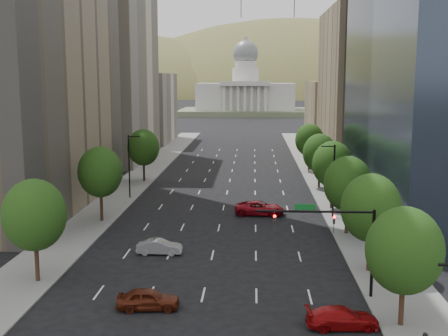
% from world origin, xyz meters
% --- Properties ---
extents(sidewalk_left, '(6.00, 200.00, 0.15)m').
position_xyz_m(sidewalk_left, '(-15.50, 60.00, 0.07)').
color(sidewalk_left, slate).
rests_on(sidewalk_left, ground).
extents(sidewalk_right, '(6.00, 200.00, 0.15)m').
position_xyz_m(sidewalk_right, '(15.50, 60.00, 0.07)').
color(sidewalk_right, slate).
rests_on(sidewalk_right, ground).
extents(midrise_cream_left, '(14.00, 30.00, 35.00)m').
position_xyz_m(midrise_cream_left, '(-25.00, 103.00, 17.50)').
color(midrise_cream_left, beige).
rests_on(midrise_cream_left, ground).
extents(filler_left, '(14.00, 26.00, 18.00)m').
position_xyz_m(filler_left, '(-25.00, 136.00, 9.00)').
color(filler_left, beige).
rests_on(filler_left, ground).
extents(parking_tan_right, '(14.00, 30.00, 30.00)m').
position_xyz_m(parking_tan_right, '(25.00, 100.00, 15.00)').
color(parking_tan_right, '#8C7759').
rests_on(parking_tan_right, ground).
extents(filler_right, '(14.00, 26.00, 16.00)m').
position_xyz_m(filler_right, '(25.00, 133.00, 8.00)').
color(filler_right, '#8C7759').
rests_on(filler_right, ground).
extents(tree_right_0, '(5.20, 5.20, 8.39)m').
position_xyz_m(tree_right_0, '(14.00, 25.00, 5.39)').
color(tree_right_0, '#382316').
rests_on(tree_right_0, ground).
extents(tree_right_1, '(5.20, 5.20, 8.75)m').
position_xyz_m(tree_right_1, '(14.00, 36.00, 5.75)').
color(tree_right_1, '#382316').
rests_on(tree_right_1, ground).
extents(tree_right_2, '(5.20, 5.20, 8.61)m').
position_xyz_m(tree_right_2, '(14.00, 48.00, 5.60)').
color(tree_right_2, '#382316').
rests_on(tree_right_2, ground).
extents(tree_right_3, '(5.20, 5.20, 8.89)m').
position_xyz_m(tree_right_3, '(14.00, 60.00, 5.89)').
color(tree_right_3, '#382316').
rests_on(tree_right_3, ground).
extents(tree_right_4, '(5.20, 5.20, 8.46)m').
position_xyz_m(tree_right_4, '(14.00, 74.00, 5.46)').
color(tree_right_4, '#382316').
rests_on(tree_right_4, ground).
extents(tree_right_5, '(5.20, 5.20, 8.75)m').
position_xyz_m(tree_right_5, '(14.00, 90.00, 5.75)').
color(tree_right_5, '#382316').
rests_on(tree_right_5, ground).
extents(tree_left_0, '(5.20, 5.20, 8.75)m').
position_xyz_m(tree_left_0, '(-14.00, 32.00, 5.75)').
color(tree_left_0, '#382316').
rests_on(tree_left_0, ground).
extents(tree_left_1, '(5.20, 5.20, 8.97)m').
position_xyz_m(tree_left_1, '(-14.00, 52.00, 5.96)').
color(tree_left_1, '#382316').
rests_on(tree_left_1, ground).
extents(tree_left_2, '(5.20, 5.20, 8.68)m').
position_xyz_m(tree_left_2, '(-14.00, 78.00, 5.68)').
color(tree_left_2, '#382316').
rests_on(tree_left_2, ground).
extents(streetlight_rn, '(1.70, 0.20, 9.00)m').
position_xyz_m(streetlight_rn, '(13.44, 55.00, 4.84)').
color(streetlight_rn, black).
rests_on(streetlight_rn, ground).
extents(streetlight_ln, '(1.70, 0.20, 9.00)m').
position_xyz_m(streetlight_ln, '(-13.44, 65.00, 4.84)').
color(streetlight_ln, black).
rests_on(streetlight_ln, ground).
extents(traffic_signal, '(9.12, 0.40, 7.38)m').
position_xyz_m(traffic_signal, '(10.53, 30.00, 5.17)').
color(traffic_signal, black).
rests_on(traffic_signal, ground).
extents(capitol, '(60.00, 40.00, 35.20)m').
position_xyz_m(capitol, '(0.00, 249.71, 8.58)').
color(capitol, '#596647').
rests_on(capitol, ground).
extents(foothills, '(720.00, 413.00, 263.00)m').
position_xyz_m(foothills, '(34.67, 599.39, -37.78)').
color(foothills, olive).
rests_on(foothills, ground).
extents(car_red_near, '(5.10, 2.42, 1.43)m').
position_xyz_m(car_red_near, '(9.97, 24.61, 0.72)').
color(car_red_near, '#940A0C').
rests_on(car_red_near, ground).
extents(car_maroon, '(4.74, 2.23, 1.57)m').
position_xyz_m(car_maroon, '(-3.79, 27.01, 0.78)').
color(car_maroon, '#511C0D').
rests_on(car_maroon, ground).
extents(car_silver, '(4.39, 1.58, 1.44)m').
position_xyz_m(car_silver, '(-5.12, 40.07, 0.72)').
color(car_silver, '#9A9B9F').
rests_on(car_silver, ground).
extents(car_red_far, '(6.31, 3.18, 1.71)m').
position_xyz_m(car_red_far, '(4.67, 56.42, 0.86)').
color(car_red_far, maroon).
rests_on(car_red_far, ground).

